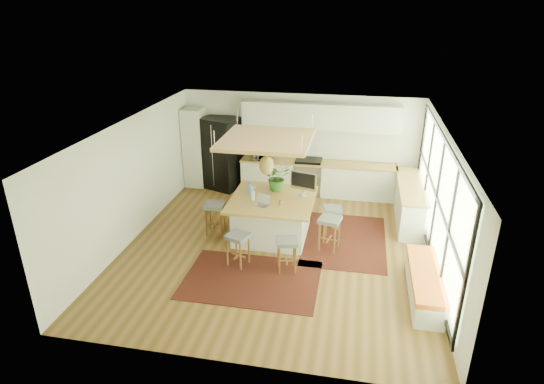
% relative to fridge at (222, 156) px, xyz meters
% --- Properties ---
extents(floor, '(7.00, 7.00, 0.00)m').
position_rel_fridge_xyz_m(floor, '(2.16, -3.16, -0.93)').
color(floor, brown).
rests_on(floor, ground).
extents(ceiling, '(7.00, 7.00, 0.00)m').
position_rel_fridge_xyz_m(ceiling, '(2.16, -3.16, 1.78)').
color(ceiling, white).
rests_on(ceiling, ground).
extents(wall_back, '(6.50, 0.00, 6.50)m').
position_rel_fridge_xyz_m(wall_back, '(2.16, 0.34, 0.42)').
color(wall_back, silver).
rests_on(wall_back, ground).
extents(wall_front, '(6.50, 0.00, 6.50)m').
position_rel_fridge_xyz_m(wall_front, '(2.16, -6.66, 0.42)').
color(wall_front, silver).
rests_on(wall_front, ground).
extents(wall_left, '(0.00, 7.00, 7.00)m').
position_rel_fridge_xyz_m(wall_left, '(-1.09, -3.16, 0.42)').
color(wall_left, silver).
rests_on(wall_left, ground).
extents(wall_right, '(0.00, 7.00, 7.00)m').
position_rel_fridge_xyz_m(wall_right, '(5.41, -3.16, 0.42)').
color(wall_right, silver).
rests_on(wall_right, ground).
extents(window_wall, '(0.10, 6.20, 2.60)m').
position_rel_fridge_xyz_m(window_wall, '(5.38, -3.16, 0.47)').
color(window_wall, black).
rests_on(window_wall, wall_right).
extents(pantry, '(0.55, 0.60, 2.25)m').
position_rel_fridge_xyz_m(pantry, '(-0.79, 0.02, 0.20)').
color(pantry, silver).
rests_on(pantry, floor).
extents(back_counter_base, '(4.20, 0.60, 0.88)m').
position_rel_fridge_xyz_m(back_counter_base, '(2.71, 0.02, -0.49)').
color(back_counter_base, silver).
rests_on(back_counter_base, floor).
extents(back_counter_top, '(4.24, 0.64, 0.05)m').
position_rel_fridge_xyz_m(back_counter_top, '(2.71, 0.02, -0.03)').
color(back_counter_top, olive).
rests_on(back_counter_top, back_counter_base).
extents(backsplash, '(4.20, 0.02, 0.80)m').
position_rel_fridge_xyz_m(backsplash, '(2.71, 0.32, 0.43)').
color(backsplash, white).
rests_on(backsplash, wall_back).
extents(upper_cabinets, '(4.20, 0.34, 0.70)m').
position_rel_fridge_xyz_m(upper_cabinets, '(2.71, 0.16, 1.22)').
color(upper_cabinets, silver).
rests_on(upper_cabinets, wall_back).
extents(range, '(0.76, 0.62, 1.00)m').
position_rel_fridge_xyz_m(range, '(2.46, 0.02, -0.43)').
color(range, '#A5A5AA').
rests_on(range, floor).
extents(right_counter_base, '(0.60, 2.50, 0.88)m').
position_rel_fridge_xyz_m(right_counter_base, '(5.09, -1.16, -0.49)').
color(right_counter_base, silver).
rests_on(right_counter_base, floor).
extents(right_counter_top, '(0.64, 2.54, 0.05)m').
position_rel_fridge_xyz_m(right_counter_top, '(5.09, -1.16, -0.03)').
color(right_counter_top, olive).
rests_on(right_counter_top, right_counter_base).
extents(window_bench, '(0.52, 2.00, 0.50)m').
position_rel_fridge_xyz_m(window_bench, '(5.11, -4.36, -0.68)').
color(window_bench, silver).
rests_on(window_bench, floor).
extents(ceiling_panel, '(1.86, 1.86, 0.80)m').
position_rel_fridge_xyz_m(ceiling_panel, '(1.86, -2.76, 1.12)').
color(ceiling_panel, olive).
rests_on(ceiling_panel, ceiling).
extents(rug_near, '(2.60, 1.80, 0.01)m').
position_rel_fridge_xyz_m(rug_near, '(1.90, -4.47, -0.92)').
color(rug_near, black).
rests_on(rug_near, floor).
extents(rug_right, '(1.80, 2.60, 0.01)m').
position_rel_fridge_xyz_m(rug_right, '(3.61, -2.53, -0.92)').
color(rug_right, black).
rests_on(rug_right, floor).
extents(fridge, '(1.22, 1.09, 2.03)m').
position_rel_fridge_xyz_m(fridge, '(0.00, 0.00, 0.00)').
color(fridge, black).
rests_on(fridge, floor).
extents(island, '(1.85, 1.85, 0.93)m').
position_rel_fridge_xyz_m(island, '(1.96, -2.62, -0.46)').
color(island, olive).
rests_on(island, floor).
extents(stool_near_left, '(0.52, 0.52, 0.70)m').
position_rel_fridge_xyz_m(stool_near_left, '(1.52, -3.98, -0.57)').
color(stool_near_left, '#52555A').
rests_on(stool_near_left, floor).
extents(stool_near_right, '(0.49, 0.49, 0.69)m').
position_rel_fridge_xyz_m(stool_near_right, '(2.51, -4.00, -0.57)').
color(stool_near_right, '#52555A').
rests_on(stool_near_right, floor).
extents(stool_right_front, '(0.52, 0.52, 0.74)m').
position_rel_fridge_xyz_m(stool_right_front, '(3.27, -2.98, -0.57)').
color(stool_right_front, '#52555A').
rests_on(stool_right_front, floor).
extents(stool_right_back, '(0.46, 0.46, 0.66)m').
position_rel_fridge_xyz_m(stool_right_back, '(3.29, -2.26, -0.57)').
color(stool_right_back, '#52555A').
rests_on(stool_right_back, floor).
extents(stool_left_side, '(0.47, 0.47, 0.75)m').
position_rel_fridge_xyz_m(stool_left_side, '(0.65, -2.76, -0.57)').
color(stool_left_side, '#52555A').
rests_on(stool_left_side, floor).
extents(laptop, '(0.40, 0.42, 0.23)m').
position_rel_fridge_xyz_m(laptop, '(1.79, -3.02, 0.12)').
color(laptop, '#A5A5AA').
rests_on(laptop, island).
extents(monitor, '(0.65, 0.38, 0.57)m').
position_rel_fridge_xyz_m(monitor, '(2.61, -2.33, 0.26)').
color(monitor, '#A5A5AA').
rests_on(monitor, island).
extents(microwave, '(0.61, 0.39, 0.39)m').
position_rel_fridge_xyz_m(microwave, '(1.20, -0.03, 0.20)').
color(microwave, '#A5A5AA').
rests_on(microwave, back_counter_top).
extents(island_plant, '(0.83, 0.85, 0.50)m').
position_rel_fridge_xyz_m(island_plant, '(1.97, -2.13, 0.25)').
color(island_plant, '#1E4C19').
rests_on(island_plant, island).
extents(island_bowl, '(0.21, 0.21, 0.05)m').
position_rel_fridge_xyz_m(island_bowl, '(1.39, -2.20, 0.03)').
color(island_bowl, white).
rests_on(island_bowl, island).
extents(island_bottle_0, '(0.07, 0.07, 0.19)m').
position_rel_fridge_xyz_m(island_bottle_0, '(1.41, -2.52, 0.10)').
color(island_bottle_0, blue).
rests_on(island_bottle_0, island).
extents(island_bottle_1, '(0.07, 0.07, 0.19)m').
position_rel_fridge_xyz_m(island_bottle_1, '(1.56, -2.77, 0.10)').
color(island_bottle_1, white).
rests_on(island_bottle_1, island).
extents(island_bottle_2, '(0.07, 0.07, 0.19)m').
position_rel_fridge_xyz_m(island_bottle_2, '(2.21, -2.92, 0.10)').
color(island_bottle_2, brown).
rests_on(island_bottle_2, island).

